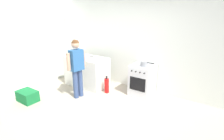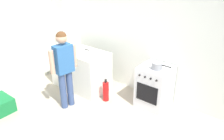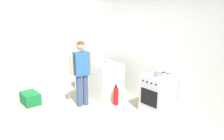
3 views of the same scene
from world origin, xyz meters
name	(u,v)px [view 3 (image 3 of 3)]	position (x,y,z in m)	size (l,w,h in m)	color
ground_plane	(91,128)	(0.00, 0.00, 0.00)	(8.00, 8.00, 0.00)	#ADA38E
back_wall	(158,50)	(0.00, 1.95, 1.30)	(6.00, 0.10, 2.60)	silver
side_wall_left	(48,44)	(-2.60, 0.40, 1.30)	(0.10, 3.10, 2.60)	silver
counter_unit	(99,78)	(-1.35, 1.20, 0.45)	(1.30, 0.70, 0.90)	silver
oven_left	(158,93)	(0.35, 1.58, 0.43)	(0.59, 0.62, 0.85)	silver
pot	(159,73)	(0.41, 1.49, 0.92)	(0.38, 0.20, 0.13)	gray
knife_utility	(103,61)	(-1.32, 1.33, 0.90)	(0.25, 0.08, 0.01)	silver
knife_carving	(91,59)	(-1.80, 1.30, 0.90)	(0.31, 0.18, 0.01)	silver
person	(81,68)	(-1.00, 0.46, 0.91)	(0.25, 0.57, 1.55)	#384C7A
fire_extinguisher	(116,96)	(-0.52, 1.10, 0.22)	(0.13, 0.13, 0.50)	red
recycling_crate_lower	(30,98)	(-1.90, -0.47, 0.14)	(0.52, 0.36, 0.28)	#197238
larder_cabinet	(92,51)	(-2.30, 1.68, 1.00)	(0.48, 0.44, 2.00)	silver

